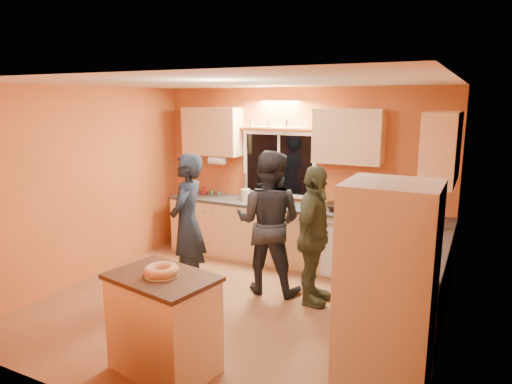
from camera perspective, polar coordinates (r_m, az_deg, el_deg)
The scene contains 14 objects.
ground at distance 5.56m, azimuth -2.88°, elevation -14.32°, with size 4.50×4.50×0.00m, color brown.
room_shell at distance 5.38m, azimuth 0.23°, elevation 2.90°, with size 4.54×4.04×2.61m.
back_counter at distance 6.83m, azimuth 4.27°, elevation -5.32°, with size 4.23×0.62×0.90m.
right_counter at distance 5.26m, azimuth 19.19°, elevation -11.18°, with size 0.62×1.84×0.90m.
refrigerator at distance 3.91m, azimuth 16.07°, elevation -11.91°, with size 0.72×0.70×1.80m, color silver.
island at distance 4.33m, azimuth -11.46°, elevation -15.70°, with size 1.04×0.79×0.91m.
bundt_pastry at distance 4.13m, azimuth -11.73°, elevation -9.60°, with size 0.31×0.31×0.09m, color tan.
person_left at distance 5.85m, azimuth -8.55°, elevation -3.87°, with size 0.65×0.42×1.77m, color black.
person_center at distance 5.74m, azimuth 1.58°, elevation -3.82°, with size 0.88×0.69×1.81m, color black.
person_right at distance 5.45m, azimuth 7.20°, elevation -5.48°, with size 0.98×0.41×1.68m, color #343723.
mixing_bowl at distance 6.48m, azimuth 10.38°, elevation -1.84°, with size 0.39×0.39×0.10m, color black.
utensil_crock at distance 7.01m, azimuth -1.32°, elevation -0.33°, with size 0.14×0.14×0.17m, color beige.
potted_plant at distance 4.31m, azimuth 18.10°, elevation -7.73°, with size 0.26×0.23×0.29m, color gray.
red_box at distance 5.86m, azimuth 21.08°, elevation -3.99°, with size 0.16×0.12×0.07m, color #B31B1F.
Camera 1 is at (2.49, -4.35, 2.42)m, focal length 32.00 mm.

